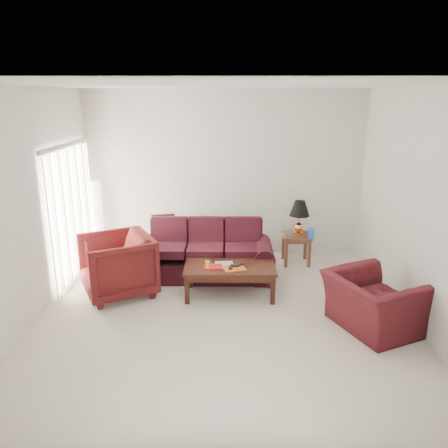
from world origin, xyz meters
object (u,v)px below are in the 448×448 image
sofa (206,250)px  floor_lamp (98,220)px  armchair_left (117,265)px  armchair_right (373,303)px  end_table (296,249)px  coffee_table (230,281)px

sofa → floor_lamp: floor_lamp is taller
sofa → floor_lamp: bearing=154.8°
armchair_left → armchair_right: size_ratio=0.93×
sofa → armchair_left: bearing=-154.2°
floor_lamp → armchair_right: size_ratio=1.33×
sofa → end_table: bearing=19.0°
sofa → armchair_left: size_ratio=2.18×
floor_lamp → armchair_right: 4.91m
sofa → armchair_left: (-1.28, -0.68, 0.01)m
armchair_left → coffee_table: size_ratio=0.75×
armchair_left → armchair_right: 3.63m
sofa → armchair_left: armchair_left is taller
armchair_right → floor_lamp: bearing=34.6°
sofa → coffee_table: (0.39, -0.72, -0.21)m
coffee_table → armchair_right: bearing=-16.7°
end_table → coffee_table: (-1.18, -1.33, -0.03)m
sofa → coffee_table: sofa is taller
floor_lamp → armchair_right: (4.21, -2.50, -0.37)m
floor_lamp → sofa: bearing=-23.0°
sofa → coffee_table: 0.85m
end_table → armchair_left: armchair_left is taller
floor_lamp → coffee_table: size_ratio=1.08×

